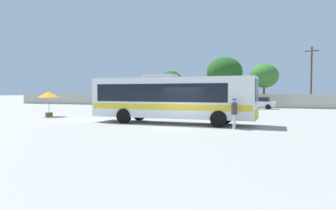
{
  "coord_description": "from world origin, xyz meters",
  "views": [
    {
      "loc": [
        6.3,
        -18.7,
        2.23
      ],
      "look_at": [
        -1.62,
        1.78,
        1.27
      ],
      "focal_mm": 33.0,
      "sensor_mm": 36.0,
      "label": 1
    }
  ],
  "objects": [
    {
      "name": "ground_plane",
      "position": [
        0.0,
        10.0,
        0.0
      ],
      "size": [
        300.0,
        300.0,
        0.0
      ],
      "primitive_type": "plane",
      "color": "#A3A099"
    },
    {
      "name": "perimeter_wall",
      "position": [
        0.0,
        25.73,
        0.95
      ],
      "size": [
        80.0,
        0.3,
        1.89
      ],
      "primitive_type": "cube",
      "color": "#B2AD9E",
      "rests_on": "ground_plane"
    },
    {
      "name": "coach_bus_white_yellow",
      "position": [
        -1.35,
        1.5,
        1.84
      ],
      "size": [
        11.49,
        2.82,
        3.44
      ],
      "color": "white",
      "rests_on": "ground_plane"
    },
    {
      "name": "attendant_by_bus_door",
      "position": [
        3.38,
        -0.23,
        1.03
      ],
      "size": [
        0.4,
        0.4,
        1.81
      ],
      "color": "silver",
      "rests_on": "ground_plane"
    },
    {
      "name": "vendor_umbrella_near_gate_orange",
      "position": [
        -13.58,
        3.14,
        1.91
      ],
      "size": [
        1.91,
        1.91,
        2.24
      ],
      "color": "gray",
      "rests_on": "ground_plane"
    },
    {
      "name": "parked_car_leftmost_silver",
      "position": [
        -15.5,
        22.33,
        0.79
      ],
      "size": [
        4.16,
        2.22,
        1.51
      ],
      "color": "#B7BABF",
      "rests_on": "ground_plane"
    },
    {
      "name": "parked_car_second_black",
      "position": [
        -8.99,
        23.13,
        0.78
      ],
      "size": [
        4.52,
        2.17,
        1.47
      ],
      "color": "black",
      "rests_on": "ground_plane"
    },
    {
      "name": "parked_car_third_dark_blue",
      "position": [
        -3.3,
        22.54,
        0.8
      ],
      "size": [
        4.42,
        2.06,
        1.52
      ],
      "color": "navy",
      "rests_on": "ground_plane"
    },
    {
      "name": "parked_car_rightmost_white",
      "position": [
        2.84,
        22.57,
        0.8
      ],
      "size": [
        4.39,
        2.12,
        1.52
      ],
      "color": "silver",
      "rests_on": "ground_plane"
    },
    {
      "name": "utility_pole_near",
      "position": [
        9.31,
        27.4,
        4.35
      ],
      "size": [
        1.79,
        0.49,
        8.33
      ],
      "color": "#4C3823",
      "rests_on": "ground_plane"
    },
    {
      "name": "roadside_tree_left",
      "position": [
        -11.95,
        29.82,
        4.15
      ],
      "size": [
        3.64,
        3.64,
        5.72
      ],
      "color": "brown",
      "rests_on": "ground_plane"
    },
    {
      "name": "roadside_tree_midleft",
      "position": [
        -3.2,
        31.08,
        5.34
      ],
      "size": [
        5.74,
        5.74,
        7.79
      ],
      "color": "brown",
      "rests_on": "ground_plane"
    },
    {
      "name": "roadside_tree_midright",
      "position": [
        2.97,
        30.7,
        4.64
      ],
      "size": [
        4.32,
        4.32,
        6.49
      ],
      "color": "brown",
      "rests_on": "ground_plane"
    }
  ]
}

